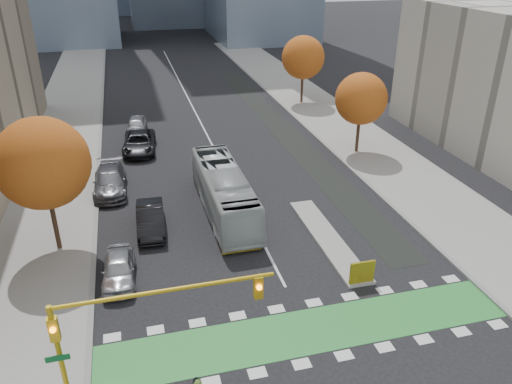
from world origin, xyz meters
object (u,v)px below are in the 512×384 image
parked_car_c (110,181)px  parked_car_b (151,219)px  tree_east_far (303,58)px  parked_car_a (119,269)px  parked_car_d (139,143)px  tree_east_near (361,99)px  hazard_board (362,272)px  parked_car_e (137,125)px  tree_west (43,163)px  bus (224,191)px  traffic_signal_west (129,320)px

parked_car_c → parked_car_b: bearing=-67.8°
tree_east_far → parked_car_a: (-21.05, -30.07, -4.51)m
parked_car_c → parked_car_d: bearing=73.4°
tree_east_near → hazard_board: bearing=-114.2°
parked_car_c → parked_car_e: (2.49, 12.80, -0.06)m
tree_east_far → parked_car_d: size_ratio=1.30×
hazard_board → tree_east_near: bearing=65.8°
hazard_board → tree_west: bearing=154.0°
tree_east_far → parked_car_b: tree_east_far is taller
bus → traffic_signal_west: bearing=-114.5°
tree_east_near → traffic_signal_west: (-19.93, -22.51, -0.83)m
tree_west → tree_east_far: bearing=46.7°
hazard_board → parked_car_a: (-12.55, 3.73, -0.07)m
traffic_signal_west → parked_car_a: size_ratio=1.99×
parked_car_a → parked_car_e: size_ratio=0.95×
parked_car_d → bus: bearing=-63.6°
tree_west → bus: 11.50m
parked_car_d → tree_east_near: bearing=-10.4°
tree_east_near → parked_car_b: bearing=-153.9°
tree_west → parked_car_c: (3.00, 7.42, -4.78)m
bus → parked_car_b: bearing=-167.0°
parked_car_e → tree_east_far: bearing=23.7°
parked_car_a → parked_car_c: 11.50m
hazard_board → parked_car_e: size_ratio=0.31×
hazard_board → parked_car_c: size_ratio=0.24×
parked_car_c → traffic_signal_west: bearing=-85.8°
tree_west → tree_east_near: tree_west is taller
tree_east_near → parked_car_c: tree_east_near is taller
parked_car_a → tree_west: bearing=133.3°
traffic_signal_west → parked_car_b: traffic_signal_west is taller
tree_east_near → parked_car_e: 21.54m
tree_east_far → parked_car_e: (-19.01, -5.78, -4.47)m
tree_east_near → parked_car_a: tree_east_near is taller
tree_east_near → parked_car_a: size_ratio=1.65×
hazard_board → tree_east_far: bearing=75.9°
traffic_signal_west → parked_car_c: (-1.07, 19.93, -3.20)m
traffic_signal_west → bus: (6.47, 14.68, -2.46)m
tree_east_near → parked_car_b: tree_east_near is taller
tree_east_far → bus: tree_east_far is taller
tree_east_near → parked_car_d: size_ratio=1.20×
tree_east_far → parked_car_a: tree_east_far is taller
tree_west → parked_car_b: bearing=9.6°
tree_east_far → parked_car_c: size_ratio=1.33×
tree_east_near → parked_car_d: (-18.50, 5.22, -4.05)m
parked_car_a → parked_car_c: (-0.45, 11.49, 0.10)m
parked_car_c → bus: bearing=-33.7°
traffic_signal_west → bus: 16.23m
tree_west → parked_car_b: 7.37m
tree_east_far → parked_car_a: size_ratio=1.78×
tree_east_near → bus: tree_east_near is taller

